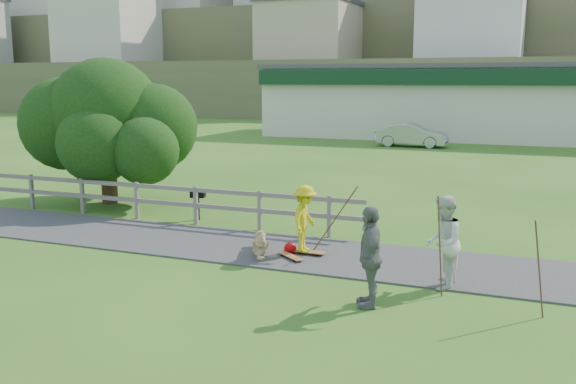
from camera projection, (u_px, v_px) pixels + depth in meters
name	position (u px, v px, depth m)	size (l,w,h in m)	color
ground	(200.00, 262.00, 14.57)	(260.00, 260.00, 0.00)	#31611B
path	(230.00, 245.00, 15.94)	(34.00, 3.00, 0.04)	#323234
fence	(119.00, 193.00, 19.16)	(15.05, 0.10, 1.10)	slate
strip_mall	(501.00, 101.00, 44.54)	(32.50, 10.75, 5.10)	silver
hillside	(504.00, 9.00, 95.41)	(220.00, 67.00, 47.50)	#515F37
skater_rider	(305.00, 223.00, 14.94)	(1.02, 0.58, 1.58)	gold
skater_fallen	(261.00, 243.00, 15.02)	(1.63, 0.39, 0.59)	tan
spectator_a	(443.00, 242.00, 12.58)	(0.91, 0.71, 1.86)	silver
spectator_b	(370.00, 257.00, 11.56)	(1.09, 0.46, 1.87)	slate
car_silver	(412.00, 135.00, 39.12)	(1.51, 4.33, 1.43)	#AAAEB2
tree	(108.00, 148.00, 21.19)	(5.89, 5.89, 3.67)	black
bbq	(198.00, 205.00, 18.80)	(0.41, 0.32, 0.90)	black
longboard_rider	(305.00, 253.00, 15.07)	(0.98, 0.24, 0.11)	brown
longboard_fallen	(291.00, 258.00, 14.68)	(0.82, 0.20, 0.09)	brown
helmet	(290.00, 248.00, 15.14)	(0.30, 0.30, 0.30)	#AD0608
pole_rider	(335.00, 213.00, 15.05)	(0.03, 0.03, 1.99)	#513220
pole_spec_left	(440.00, 246.00, 12.11)	(0.03, 0.03, 1.95)	#513220
pole_spec_right	(539.00, 269.00, 11.04)	(0.03, 0.03, 1.73)	#513220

